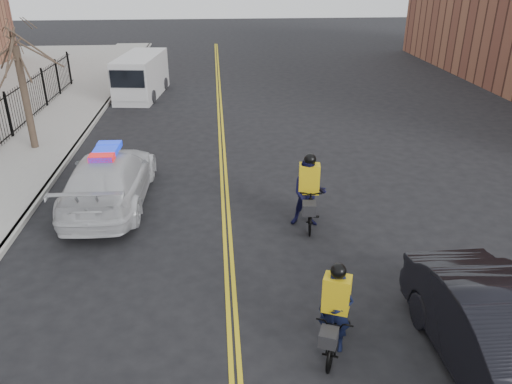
{
  "coord_description": "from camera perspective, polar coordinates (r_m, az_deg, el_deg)",
  "views": [
    {
      "loc": [
        -0.19,
        -9.86,
        7.06
      ],
      "look_at": [
        0.82,
        2.46,
        1.3
      ],
      "focal_mm": 35.0,
      "sensor_mm": 36.0,
      "label": 1
    }
  ],
  "objects": [
    {
      "name": "police_cruiser",
      "position": [
        16.3,
        -16.41,
        1.49
      ],
      "size": [
        2.46,
        5.81,
        1.83
      ],
      "rotation": [
        0.0,
        0.0,
        3.12
      ],
      "color": "silver",
      "rests_on": "ground"
    },
    {
      "name": "street_tree",
      "position": [
        21.48,
        -25.5,
        13.21
      ],
      "size": [
        3.2,
        3.2,
        4.8
      ],
      "color": "#382C21",
      "rests_on": "sidewalk"
    },
    {
      "name": "center_line_right",
      "position": [
        19.2,
        -3.55,
        3.38
      ],
      "size": [
        0.1,
        60.0,
        0.01
      ],
      "primitive_type": "cube",
      "color": "gold",
      "rests_on": "ground"
    },
    {
      "name": "ground",
      "position": [
        12.13,
        -2.95,
        -10.66
      ],
      "size": [
        120.0,
        120.0,
        0.0
      ],
      "primitive_type": "plane",
      "color": "black",
      "rests_on": "ground"
    },
    {
      "name": "sidewalk",
      "position": [
        20.52,
        -25.24,
        2.61
      ],
      "size": [
        3.0,
        60.0,
        0.15
      ],
      "primitive_type": "cube",
      "color": "gray",
      "rests_on": "ground"
    },
    {
      "name": "cyclist_near",
      "position": [
        10.18,
        8.95,
        -14.21
      ],
      "size": [
        1.4,
        2.11,
        1.96
      ],
      "rotation": [
        0.0,
        0.0,
        -0.39
      ],
      "color": "black",
      "rests_on": "ground"
    },
    {
      "name": "curb",
      "position": [
        20.03,
        -21.23,
        2.82
      ],
      "size": [
        0.2,
        60.0,
        0.15
      ],
      "primitive_type": "cube",
      "color": "gray",
      "rests_on": "ground"
    },
    {
      "name": "dark_sedan",
      "position": [
        10.27,
        26.44,
        -15.23
      ],
      "size": [
        1.93,
        5.28,
        1.73
      ],
      "primitive_type": "imported",
      "rotation": [
        0.0,
        0.0,
        0.02
      ],
      "color": "black",
      "rests_on": "ground"
    },
    {
      "name": "center_line_left",
      "position": [
        19.2,
        -4.03,
        3.37
      ],
      "size": [
        0.1,
        60.0,
        0.01
      ],
      "primitive_type": "cube",
      "color": "gold",
      "rests_on": "ground"
    },
    {
      "name": "cyclist_far",
      "position": [
        14.38,
        5.99,
        -0.63
      ],
      "size": [
        1.09,
        2.26,
        2.21
      ],
      "rotation": [
        0.0,
        0.0,
        -0.15
      ],
      "color": "black",
      "rests_on": "ground"
    },
    {
      "name": "cargo_van",
      "position": [
        29.49,
        -13.06,
        12.72
      ],
      "size": [
        2.62,
        5.61,
        2.27
      ],
      "rotation": [
        0.0,
        0.0,
        -0.13
      ],
      "color": "silver",
      "rests_on": "ground"
    }
  ]
}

